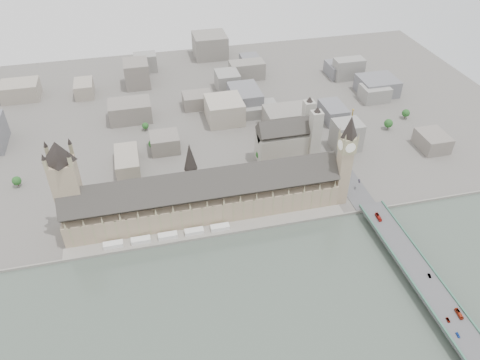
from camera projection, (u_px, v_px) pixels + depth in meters
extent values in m
plane|color=#595651|center=(209.00, 227.00, 452.99)|extent=(900.00, 900.00, 0.00)
cube|color=gray|center=(211.00, 236.00, 440.48)|extent=(600.00, 1.50, 3.00)
cube|color=gray|center=(210.00, 231.00, 446.58)|extent=(270.00, 15.00, 2.00)
cube|color=white|center=(113.00, 245.00, 428.53)|extent=(18.00, 7.00, 4.00)
cube|color=white|center=(141.00, 240.00, 433.15)|extent=(18.00, 7.00, 4.00)
cube|color=white|center=(168.00, 236.00, 437.76)|extent=(18.00, 7.00, 4.00)
cube|color=white|center=(194.00, 231.00, 442.38)|extent=(18.00, 7.00, 4.00)
cube|color=white|center=(220.00, 227.00, 446.99)|extent=(18.00, 7.00, 4.00)
cube|color=tan|center=(204.00, 204.00, 460.86)|extent=(265.00, 40.00, 25.00)
cube|color=#312F2B|center=(203.00, 186.00, 447.15)|extent=(265.00, 40.73, 40.73)
cube|color=tan|center=(342.00, 177.00, 465.83)|extent=(12.00, 12.00, 62.00)
cube|color=gray|center=(347.00, 144.00, 442.15)|extent=(14.00, 14.00, 16.00)
cylinder|color=white|center=(355.00, 143.00, 443.48)|extent=(0.60, 10.00, 10.00)
cylinder|color=white|center=(340.00, 145.00, 440.83)|extent=(0.60, 10.00, 10.00)
cylinder|color=white|center=(344.00, 140.00, 447.72)|extent=(10.00, 0.60, 10.00)
cylinder|color=white|center=(351.00, 148.00, 436.59)|extent=(10.00, 0.60, 10.00)
cone|color=black|center=(350.00, 127.00, 430.62)|extent=(17.00, 17.00, 22.00)
cylinder|color=#BC8E37|center=(353.00, 113.00, 422.12)|extent=(1.00, 1.00, 6.00)
sphere|color=#BC8E37|center=(353.00, 110.00, 420.00)|extent=(2.00, 2.00, 2.00)
cone|color=gray|center=(353.00, 129.00, 441.09)|extent=(2.40, 2.40, 8.00)
cone|color=gray|center=(340.00, 130.00, 438.69)|extent=(2.40, 2.40, 8.00)
cone|color=gray|center=(359.00, 136.00, 431.05)|extent=(2.40, 2.40, 8.00)
cone|color=gray|center=(346.00, 138.00, 428.65)|extent=(2.40, 2.40, 8.00)
cube|color=tan|center=(70.00, 197.00, 426.28)|extent=(23.00, 23.00, 80.00)
cone|color=black|center=(57.00, 152.00, 395.93)|extent=(30.00, 30.00, 20.00)
cylinder|color=gray|center=(191.00, 177.00, 445.13)|extent=(12.00, 12.00, 20.00)
cone|color=black|center=(190.00, 157.00, 430.56)|extent=(13.00, 13.00, 28.00)
cube|color=#474749|center=(407.00, 260.00, 412.15)|extent=(25.00, 325.00, 10.25)
cube|color=#A09D90|center=(283.00, 146.00, 535.48)|extent=(60.00, 28.00, 34.00)
cube|color=#312F2B|center=(284.00, 130.00, 522.13)|extent=(60.00, 28.28, 28.28)
cube|color=#A09D90|center=(307.00, 126.00, 541.56)|extent=(12.00, 12.00, 64.00)
cube|color=#A09D90|center=(314.00, 137.00, 523.01)|extent=(12.00, 12.00, 64.00)
imported|color=#AD1B13|center=(378.00, 217.00, 446.88)|extent=(3.35, 11.15, 3.06)
imported|color=#A82E15|center=(459.00, 314.00, 358.92)|extent=(3.21, 10.07, 2.76)
imported|color=navy|center=(458.00, 335.00, 344.67)|extent=(2.42, 4.86, 1.59)
imported|color=gray|center=(430.00, 276.00, 389.92)|extent=(2.33, 4.75, 1.50)
imported|color=gray|center=(448.00, 320.00, 355.28)|extent=(2.82, 4.86, 1.27)
imported|color=gray|center=(359.00, 181.00, 493.11)|extent=(3.79, 5.62, 1.51)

